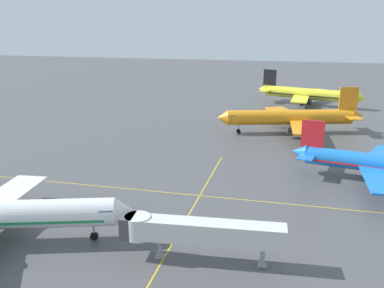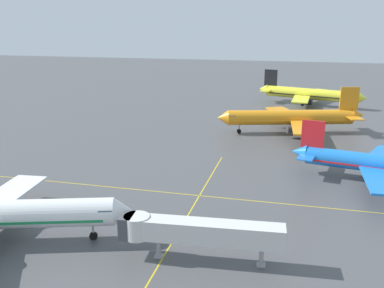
{
  "view_description": "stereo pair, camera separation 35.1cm",
  "coord_description": "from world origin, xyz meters",
  "views": [
    {
      "loc": [
        15.11,
        -32.28,
        29.53
      ],
      "look_at": [
        -4.28,
        47.52,
        5.79
      ],
      "focal_mm": 40.12,
      "sensor_mm": 36.0,
      "label": 1
    },
    {
      "loc": [
        15.45,
        -32.2,
        29.53
      ],
      "look_at": [
        -4.28,
        47.52,
        5.79
      ],
      "focal_mm": 40.12,
      "sensor_mm": 36.0,
      "label": 2
    }
  ],
  "objects": [
    {
      "name": "airliner_second_row",
      "position": [
        31.97,
        49.73,
        3.69
      ],
      "size": [
        34.63,
        29.45,
        10.81
      ],
      "color": "blue",
      "rests_on": "ground"
    },
    {
      "name": "airliner_third_row",
      "position": [
        14.48,
        84.27,
        4.25
      ],
      "size": [
        39.38,
        33.59,
        12.45
      ],
      "color": "orange",
      "rests_on": "ground"
    },
    {
      "name": "airliner_far_left_stand",
      "position": [
        19.66,
        126.13,
        4.1
      ],
      "size": [
        37.99,
        32.39,
        12.0
      ],
      "color": "yellow",
      "rests_on": "ground"
    },
    {
      "name": "taxiway_markings",
      "position": [
        0.0,
        16.82,
        0.0
      ],
      "size": [
        140.83,
        82.82,
        0.01
      ],
      "color": "yellow",
      "rests_on": "ground"
    },
    {
      "name": "jet_bridge",
      "position": [
        3.45,
        15.03,
        4.06
      ],
      "size": [
        20.96,
        4.51,
        5.58
      ],
      "color": "silver",
      "rests_on": "ground"
    }
  ]
}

